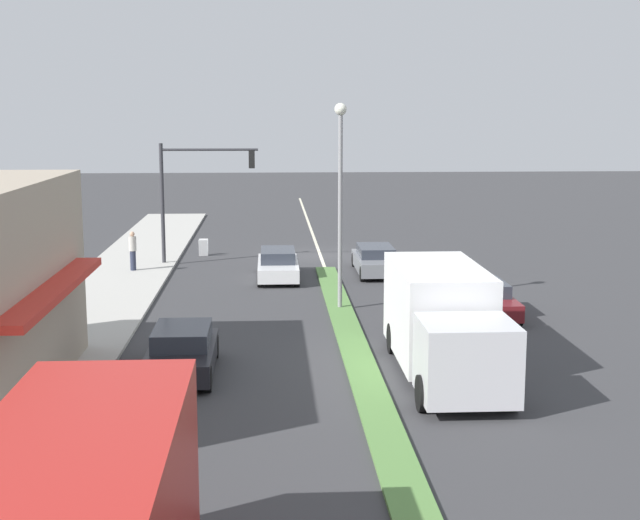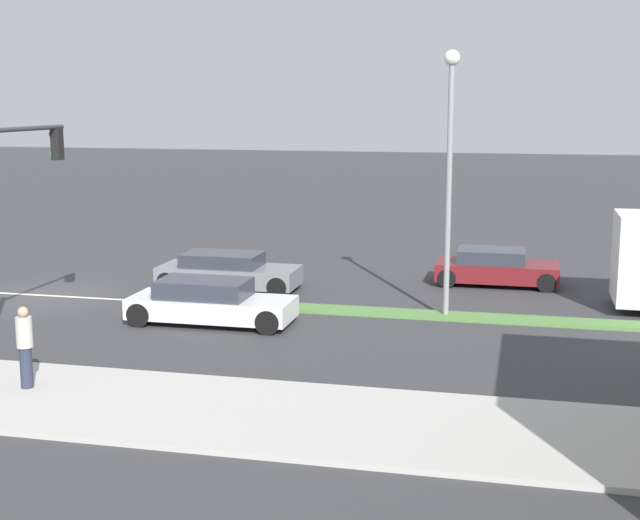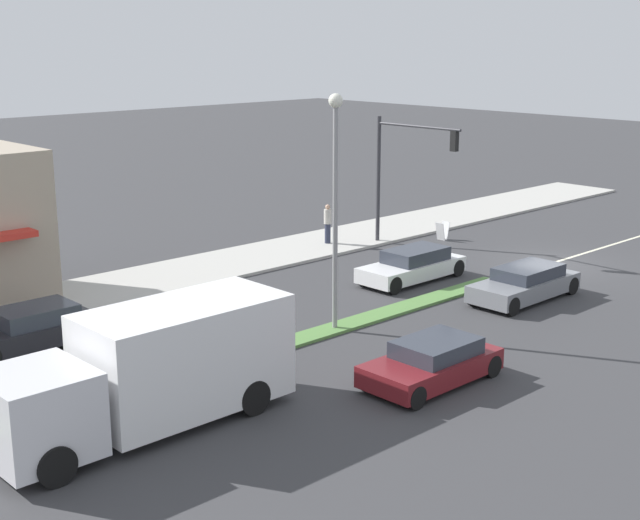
# 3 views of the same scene
# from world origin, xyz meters

# --- Properties ---
(ground_plane) EXTENTS (160.00, 160.00, 0.00)m
(ground_plane) POSITION_xyz_m (0.00, 18.00, 0.00)
(ground_plane) COLOR #38383A
(sidewalk_right) EXTENTS (4.00, 73.00, 0.12)m
(sidewalk_right) POSITION_xyz_m (9.00, 18.50, 0.06)
(sidewalk_right) COLOR #B2AFA8
(sidewalk_right) RESTS_ON ground
(lane_marking_center) EXTENTS (0.16, 60.00, 0.01)m
(lane_marking_center) POSITION_xyz_m (0.00, 0.00, 0.00)
(lane_marking_center) COLOR beige
(lane_marking_center) RESTS_ON ground
(traffic_signal_main) EXTENTS (4.59, 0.34, 5.60)m
(traffic_signal_main) POSITION_xyz_m (6.12, 2.41, 3.90)
(traffic_signal_main) COLOR #333338
(traffic_signal_main) RESTS_ON sidewalk_right
(street_lamp) EXTENTS (0.44, 0.44, 7.37)m
(street_lamp) POSITION_xyz_m (0.00, 12.48, 4.78)
(street_lamp) COLOR gray
(street_lamp) RESTS_ON median_strip
(pedestrian) EXTENTS (0.34, 0.34, 1.76)m
(pedestrian) POSITION_xyz_m (8.69, 4.46, 1.05)
(pedestrian) COLOR #282D42
(pedestrian) RESTS_ON sidewalk_right
(warning_aframe_sign) EXTENTS (0.45, 0.53, 0.84)m
(warning_aframe_sign) POSITION_xyz_m (5.88, -0.17, 0.43)
(warning_aframe_sign) COLOR silver
(warning_aframe_sign) RESTS_ON ground
(delivery_truck) EXTENTS (2.44, 7.50, 2.87)m
(delivery_truck) POSITION_xyz_m (-2.20, 20.64, 1.47)
(delivery_truck) COLOR silver
(delivery_truck) RESTS_ON ground
(suv_grey) EXTENTS (1.81, 4.55, 1.21)m
(suv_grey) POSITION_xyz_m (-2.20, 5.18, 0.59)
(suv_grey) COLOR slate
(suv_grey) RESTS_ON ground
(sedan_maroon) EXTENTS (1.90, 4.02, 1.20)m
(sedan_maroon) POSITION_xyz_m (-5.00, 13.68, 0.58)
(sedan_maroon) COLOR maroon
(sedan_maroon) RESTS_ON ground
(sedan_dark) EXTENTS (1.81, 4.12, 1.29)m
(sedan_dark) POSITION_xyz_m (5.00, 20.30, 0.62)
(sedan_dark) COLOR black
(sedan_dark) RESTS_ON ground
(van_white) EXTENTS (1.74, 4.54, 1.25)m
(van_white) POSITION_xyz_m (2.20, 6.17, 0.60)
(van_white) COLOR silver
(van_white) RESTS_ON ground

